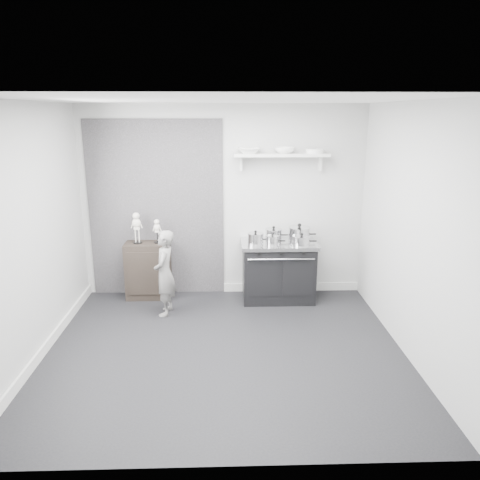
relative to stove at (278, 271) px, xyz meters
name	(u,v)px	position (x,y,z in m)	size (l,w,h in m)	color
ground	(224,350)	(-0.77, -1.48, -0.42)	(4.00, 4.00, 0.00)	black
room_shell	(214,204)	(-0.86, -1.33, 1.22)	(4.02, 3.62, 2.71)	#B8B8B5
wall_shelf	(281,156)	(0.03, 0.20, 1.59)	(1.30, 0.26, 0.24)	silver
stove	(278,271)	(0.00, 0.00, 0.00)	(1.05, 0.65, 0.84)	black
side_cabinet	(148,270)	(-1.85, 0.13, -0.02)	(0.62, 0.36, 0.81)	black
child	(165,273)	(-1.53, -0.47, 0.14)	(0.41, 0.27, 1.13)	slate
pot_front_left	(256,239)	(-0.33, -0.12, 0.50)	(0.30, 0.22, 0.20)	silver
pot_back_left	(274,234)	(-0.06, 0.12, 0.50)	(0.32, 0.23, 0.20)	silver
pot_back_right	(299,234)	(0.29, 0.09, 0.51)	(0.39, 0.30, 0.24)	silver
pot_front_right	(302,240)	(0.29, -0.17, 0.48)	(0.32, 0.24, 0.17)	silver
pot_front_center	(273,240)	(-0.10, -0.14, 0.48)	(0.26, 0.17, 0.16)	silver
skeleton_full	(137,225)	(-1.98, 0.13, 0.64)	(0.14, 0.09, 0.51)	beige
skeleton_torso	(157,229)	(-1.70, 0.13, 0.58)	(0.11, 0.07, 0.39)	beige
bowl_large	(249,151)	(-0.41, 0.19, 1.66)	(0.32, 0.32, 0.08)	white
bowl_small	(285,150)	(0.08, 0.19, 1.66)	(0.27, 0.27, 0.08)	white
plate_stack	(315,151)	(0.48, 0.19, 1.65)	(0.25, 0.25, 0.06)	white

